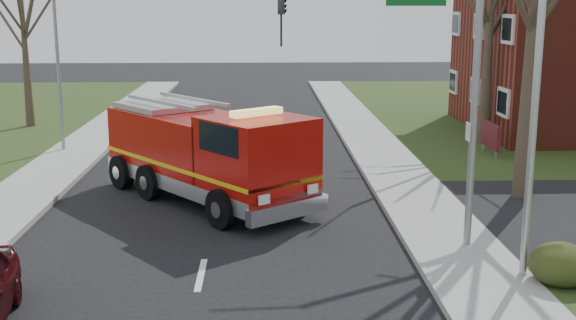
{
  "coord_description": "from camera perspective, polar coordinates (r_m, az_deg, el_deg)",
  "views": [
    {
      "loc": [
        1.43,
        -15.47,
        6.04
      ],
      "look_at": [
        2.08,
        3.05,
        2.0
      ],
      "focal_mm": 45.0,
      "sensor_mm": 36.0,
      "label": 1
    }
  ],
  "objects": [
    {
      "name": "ground",
      "position": [
        16.67,
        -6.89,
        -9.04
      ],
      "size": [
        120.0,
        120.0,
        0.0
      ],
      "primitive_type": "plane",
      "color": "black",
      "rests_on": "ground"
    },
    {
      "name": "sidewalk_right",
      "position": [
        17.25,
        14.31,
        -8.33
      ],
      "size": [
        2.4,
        80.0,
        0.15
      ],
      "primitive_type": "cube",
      "color": "gray",
      "rests_on": "ground"
    },
    {
      "name": "health_center_sign",
      "position": [
        29.86,
        15.7,
        1.88
      ],
      "size": [
        0.12,
        2.0,
        1.4
      ],
      "color": "#53131C",
      "rests_on": "ground"
    },
    {
      "name": "bare_tree_left",
      "position": [
        37.27,
        -20.26,
        10.82
      ],
      "size": [
        4.5,
        4.5,
        9.0
      ],
      "color": "#342A1F",
      "rests_on": "ground"
    },
    {
      "name": "traffic_signal_mast",
      "position": [
        17.44,
        10.6,
        7.71
      ],
      "size": [
        5.29,
        0.18,
        6.8
      ],
      "color": "gray",
      "rests_on": "ground"
    },
    {
      "name": "streetlight_pole",
      "position": [
        16.09,
        18.89,
        6.34
      ],
      "size": [
        1.48,
        0.16,
        8.4
      ],
      "color": "#B7BABF",
      "rests_on": "ground"
    },
    {
      "name": "utility_pole_far",
      "position": [
        30.71,
        -17.7,
        6.97
      ],
      "size": [
        0.14,
        0.14,
        7.0
      ],
      "primitive_type": "cylinder",
      "color": "gray",
      "rests_on": "ground"
    },
    {
      "name": "fire_engine",
      "position": [
        22.34,
        -6.36,
        0.32
      ],
      "size": [
        6.97,
        7.83,
        3.17
      ],
      "rotation": [
        0.0,
        0.0,
        0.67
      ],
      "color": "#9D0B07",
      "rests_on": "ground"
    }
  ]
}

